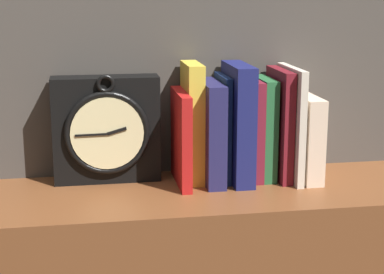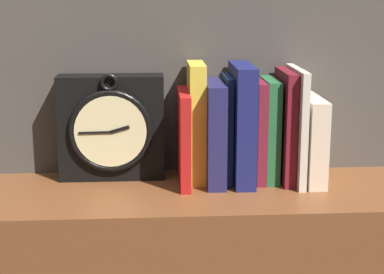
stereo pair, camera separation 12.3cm
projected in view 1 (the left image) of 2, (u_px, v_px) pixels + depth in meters
The scene contains 11 objects.
clock at pixel (106, 130), 1.29m from camera, with size 0.21×0.08×0.22m.
book_slot0_red at pixel (181, 138), 1.28m from camera, with size 0.02×0.16×0.19m.
book_slot1_yellow at pixel (192, 122), 1.30m from camera, with size 0.03×0.11×0.24m.
book_slot2_navy at pixel (211, 132), 1.29m from camera, with size 0.04×0.15×0.20m.
book_slot3_navy at pixel (223, 128), 1.31m from camera, with size 0.01×0.12×0.22m.
book_slot4_navy at pixel (238, 123), 1.30m from camera, with size 0.04×0.15×0.24m.
book_slot5_maroon at pixel (253, 129), 1.32m from camera, with size 0.02×0.12×0.21m.
book_slot6_green at pixel (264, 128), 1.32m from camera, with size 0.03×0.12×0.21m.
book_slot7_maroon at pixel (279, 124), 1.32m from camera, with size 0.02×0.14×0.23m.
book_slot8_cream at pixel (290, 123), 1.31m from camera, with size 0.01×0.16×0.23m.
book_slot9_cream at pixel (304, 136), 1.32m from camera, with size 0.04×0.16×0.17m.
Camera 1 is at (-0.20, -1.18, 1.12)m, focal length 60.00 mm.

